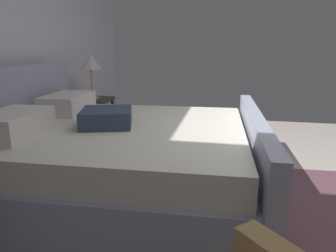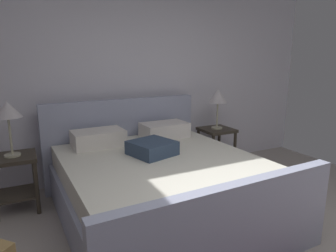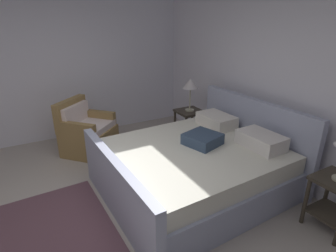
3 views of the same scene
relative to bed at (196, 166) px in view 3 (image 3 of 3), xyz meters
name	(u,v)px [view 3 (image 3 of 3)]	position (x,y,z in m)	size (l,w,h in m)	color
ground_plane	(85,239)	(0.18, -1.52, -0.35)	(5.70, 5.44, 0.02)	#A39990
wall_back	(287,75)	(0.18, 1.26, 1.10)	(5.82, 0.12, 2.89)	silver
wall_side_left	(34,61)	(-2.73, -1.52, 1.10)	(0.12, 5.56, 2.89)	silver
bed	(196,166)	(0.00, 0.00, 0.00)	(2.07, 2.27, 1.09)	#9CA2BC
nightstand_right	(336,196)	(1.31, 0.85, 0.06)	(0.44, 0.44, 0.60)	#383026
nightstand_left	(189,121)	(-1.31, 0.75, 0.06)	(0.44, 0.44, 0.60)	#383026
table_lamp_left	(190,85)	(-1.31, 0.75, 0.72)	(0.27, 0.27, 0.57)	#B7B293
armchair	(86,133)	(-1.80, -0.98, 0.01)	(1.02, 1.02, 0.90)	olive
area_rug	(50,237)	(0.00, -1.83, -0.34)	(1.70, 1.27, 0.01)	brown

